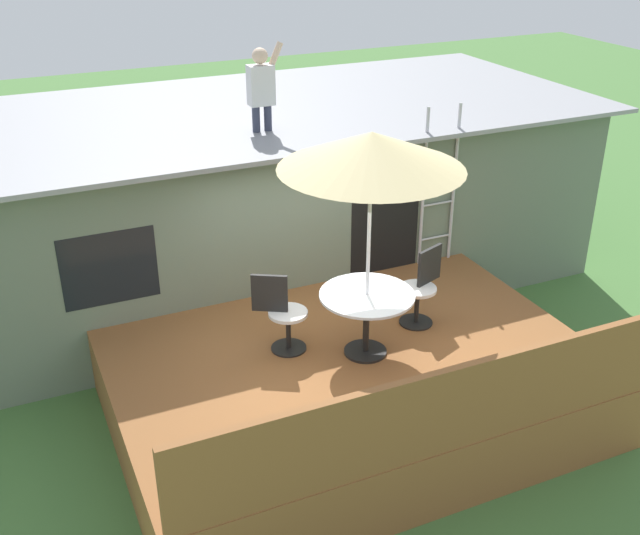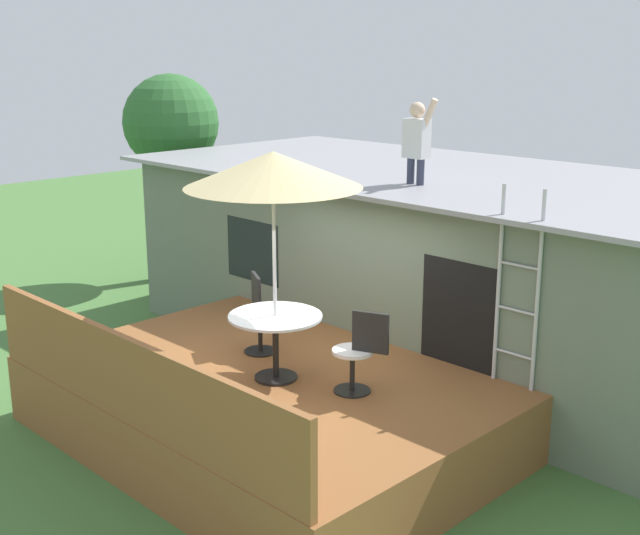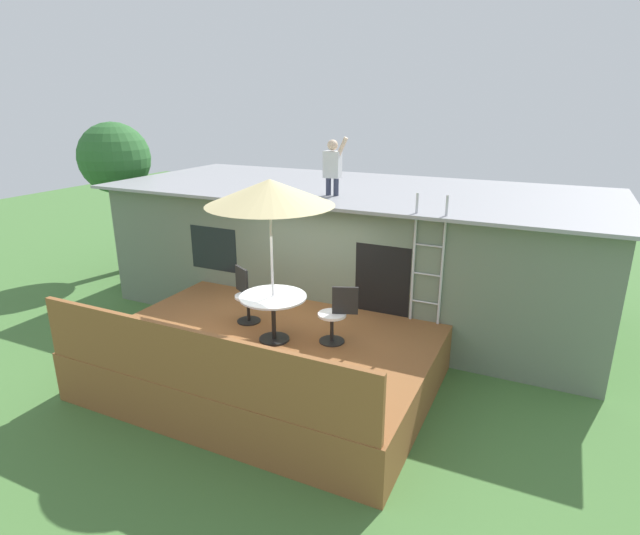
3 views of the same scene
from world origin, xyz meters
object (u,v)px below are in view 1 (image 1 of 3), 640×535
patio_umbrella (372,151)px  person_figure (262,84)px  patio_table (367,307)px  step_ladder (439,186)px  patio_chair_left (282,313)px  patio_chair_right (422,287)px

patio_umbrella → person_figure: (-0.17, 2.63, 0.13)m
patio_table → step_ladder: (1.96, 1.72, 0.51)m
patio_table → patio_chair_left: bearing=150.4°
patio_umbrella → patio_chair_left: size_ratio=2.76×
step_ladder → person_figure: bearing=156.9°
step_ladder → patio_chair_left: step_ladder is taller
patio_chair_left → patio_chair_right: bearing=26.2°
patio_chair_right → patio_table: bearing=0.0°
patio_chair_left → patio_chair_right: size_ratio=1.00×
patio_chair_right → step_ladder: bearing=-148.8°
patio_table → patio_umbrella: size_ratio=0.41×
person_figure → patio_chair_right: 3.23m
step_ladder → patio_chair_right: bearing=-127.5°
patio_table → patio_chair_right: bearing=21.4°
patio_chair_right → patio_umbrella: bearing=0.0°
patio_table → patio_chair_right: patio_chair_right is taller
patio_table → person_figure: size_ratio=0.94×
patio_table → person_figure: person_figure is taller
patio_table → person_figure: 3.25m
patio_umbrella → patio_chair_left: patio_umbrella is taller
patio_table → patio_umbrella: 1.76m
person_figure → patio_chair_left: bearing=-106.5°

